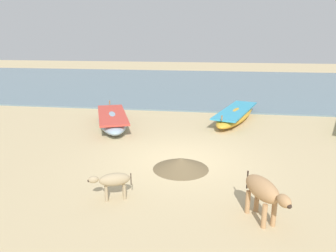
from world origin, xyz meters
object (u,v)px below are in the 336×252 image
object	(u,v)px
fishing_boat_0	(236,115)
cow_adult_tan	(263,191)
fishing_boat_3	(112,120)
calf_far_dun	(113,181)

from	to	relation	value
fishing_boat_0	cow_adult_tan	size ratio (longest dim) A/B	3.56
fishing_boat_0	fishing_boat_3	xyz separation A→B (m)	(-5.34, -1.82, 0.02)
fishing_boat_0	fishing_boat_3	world-z (taller)	fishing_boat_3
fishing_boat_3	calf_far_dun	world-z (taller)	fishing_boat_3
fishing_boat_0	fishing_boat_3	size ratio (longest dim) A/B	1.13
cow_adult_tan	calf_far_dun	bearing A→B (deg)	-124.32
fishing_boat_0	cow_adult_tan	xyz separation A→B (m)	(0.12, -8.43, 0.39)
fishing_boat_0	calf_far_dun	distance (m)	8.65
fishing_boat_3	cow_adult_tan	xyz separation A→B (m)	(5.46, -6.61, 0.37)
cow_adult_tan	calf_far_dun	world-z (taller)	cow_adult_tan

